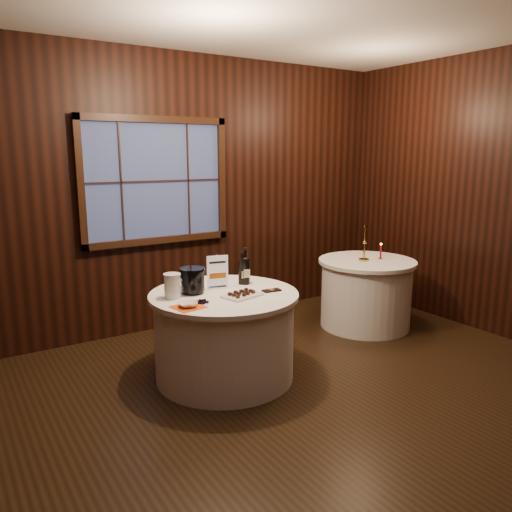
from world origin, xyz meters
TOP-DOWN VIEW (x-y plane):
  - ground at (0.00, 0.00)m, footprint 6.00×6.00m
  - back_wall at (0.00, 2.48)m, footprint 6.00×0.10m
  - main_table at (0.00, 1.00)m, footprint 1.28×1.28m
  - side_table at (2.00, 1.30)m, footprint 1.08×1.08m
  - sign_stand at (0.03, 1.16)m, footprint 0.19×0.13m
  - port_bottle_left at (0.28, 1.16)m, footprint 0.07×0.07m
  - port_bottle_right at (0.31, 1.14)m, footprint 0.08×0.09m
  - ice_bucket at (-0.23, 1.13)m, footprint 0.22×0.22m
  - chocolate_plate at (0.07, 0.81)m, footprint 0.35×0.27m
  - chocolate_box at (0.37, 0.82)m, footprint 0.17×0.10m
  - grape_bunch at (-0.29, 0.83)m, footprint 0.15×0.09m
  - glass_pitcher at (-0.43, 1.09)m, footprint 0.19×0.14m
  - orange_napkin at (-0.43, 0.79)m, footprint 0.26×0.26m
  - cracker_bowl at (-0.43, 0.79)m, footprint 0.17×0.17m
  - brass_candlestick at (1.94, 1.29)m, footprint 0.11×0.11m
  - red_candle at (2.15, 1.25)m, footprint 0.05×0.05m

SIDE VIEW (x-z plane):
  - ground at x=0.00m, z-range 0.00..0.00m
  - main_table at x=0.00m, z-range 0.00..0.77m
  - side_table at x=2.00m, z-range 0.00..0.77m
  - orange_napkin at x=-0.43m, z-range 0.77..0.77m
  - chocolate_box at x=0.37m, z-range 0.77..0.78m
  - grape_bunch at x=-0.29m, z-range 0.77..0.81m
  - chocolate_plate at x=0.07m, z-range 0.77..0.81m
  - cracker_bowl at x=-0.43m, z-range 0.77..0.81m
  - red_candle at x=2.15m, z-range 0.75..0.94m
  - glass_pitcher at x=-0.43m, z-range 0.77..0.98m
  - sign_stand at x=0.03m, z-range 0.72..1.03m
  - ice_bucket at x=-0.23m, z-range 0.78..1.00m
  - port_bottle_left at x=0.28m, z-range 0.75..1.05m
  - port_bottle_right at x=0.31m, z-range 0.75..1.08m
  - brass_candlestick at x=1.94m, z-range 0.71..1.12m
  - back_wall at x=0.00m, z-range 0.04..3.04m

